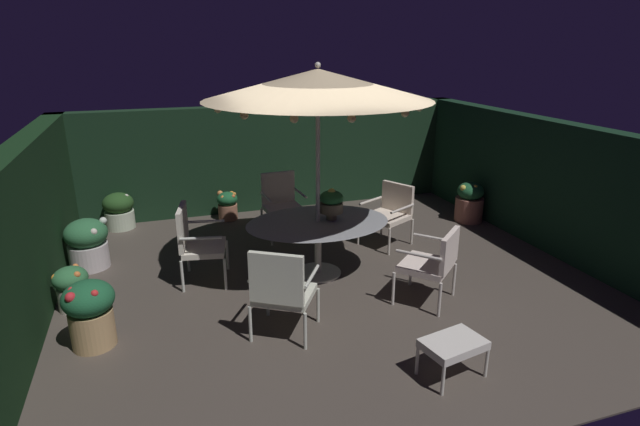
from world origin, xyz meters
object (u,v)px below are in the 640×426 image
object	(u,v)px
patio_dining_table	(318,230)
potted_plant_right_near	(87,242)
centerpiece_planter	(332,202)
patio_chair_south	(281,201)
potted_plant_right_far	(90,311)
potted_plant_back_right	(71,287)
ottoman_footrest	(453,345)
potted_plant_back_left	(119,210)
patio_umbrella	(318,85)
patio_chair_north	(195,239)
patio_chair_northeast	(281,288)
potted_plant_back_center	(469,202)
potted_plant_front_corner	(227,205)
patio_chair_southeast	(390,210)
patio_chair_east	(434,260)

from	to	relation	value
patio_dining_table	potted_plant_right_near	bearing A→B (deg)	157.67
centerpiece_planter	patio_chair_south	size ratio (longest dim) A/B	0.42
potted_plant_right_far	potted_plant_back_right	bearing A→B (deg)	108.08
patio_chair_south	ottoman_footrest	world-z (taller)	patio_chair_south
potted_plant_back_left	patio_umbrella	bearing A→B (deg)	-46.61
patio_chair_north	potted_plant_back_right	xyz separation A→B (m)	(-1.45, -0.31, -0.29)
patio_chair_northeast	patio_chair_south	xyz separation A→B (m)	(0.75, 2.92, 0.01)
potted_plant_back_left	potted_plant_back_center	bearing A→B (deg)	-14.97
ottoman_footrest	potted_plant_front_corner	xyz separation A→B (m)	(-1.30, 5.10, -0.06)
patio_chair_northeast	potted_plant_front_corner	bearing A→B (deg)	89.51
patio_chair_northeast	patio_chair_southeast	distance (m)	3.05
patio_chair_northeast	patio_chair_southeast	size ratio (longest dim) A/B	1.11
potted_plant_right_near	potted_plant_back_right	bearing A→B (deg)	-93.47
centerpiece_planter	potted_plant_back_center	distance (m)	3.27
centerpiece_planter	potted_plant_right_near	xyz separation A→B (m)	(-3.12, 1.19, -0.62)
centerpiece_planter	potted_plant_back_left	xyz separation A→B (m)	(-2.78, 2.73, -0.68)
patio_dining_table	centerpiece_planter	size ratio (longest dim) A/B	4.49
patio_chair_south	potted_plant_right_near	world-z (taller)	patio_chair_south
patio_dining_table	patio_chair_east	distance (m)	1.57
patio_umbrella	potted_plant_right_far	distance (m)	3.54
patio_umbrella	potted_plant_front_corner	size ratio (longest dim) A/B	5.54
patio_chair_northeast	potted_plant_back_center	distance (m)	4.75
patio_chair_east	potted_plant_right_near	world-z (taller)	patio_chair_east
ottoman_footrest	potted_plant_back_left	world-z (taller)	potted_plant_back_left
centerpiece_planter	patio_chair_north	size ratio (longest dim) A/B	0.41
patio_chair_northeast	ottoman_footrest	xyz separation A→B (m)	(1.33, -1.14, -0.25)
patio_chair_north	potted_plant_back_center	size ratio (longest dim) A/B	1.47
patio_chair_northeast	potted_plant_front_corner	size ratio (longest dim) A/B	2.02
patio_chair_north	patio_chair_southeast	size ratio (longest dim) A/B	1.11
patio_chair_northeast	potted_plant_right_near	world-z (taller)	patio_chair_northeast
patio_dining_table	potted_plant_back_left	distance (m)	3.78
patio_dining_table	patio_chair_northeast	xyz separation A→B (m)	(-0.84, -1.34, -0.06)
patio_chair_north	potted_plant_right_near	bearing A→B (deg)	146.88
centerpiece_planter	ottoman_footrest	size ratio (longest dim) A/B	0.67
centerpiece_planter	patio_chair_southeast	bearing A→B (deg)	30.39
patio_dining_table	potted_plant_back_right	world-z (taller)	patio_dining_table
potted_plant_right_near	potted_plant_right_far	world-z (taller)	potted_plant_right_far
centerpiece_planter	potted_plant_front_corner	distance (m)	2.89
potted_plant_back_center	potted_plant_back_right	xyz separation A→B (m)	(-6.17, -1.21, -0.05)
patio_umbrella	potted_plant_back_right	xyz separation A→B (m)	(-3.00, -0.00, -2.19)
patio_chair_east	potted_plant_back_right	world-z (taller)	patio_chair_east
patio_umbrella	patio_chair_southeast	size ratio (longest dim) A/B	3.04
patio_chair_south	potted_plant_back_left	distance (m)	2.77
potted_plant_back_left	potted_plant_right_far	bearing A→B (deg)	-92.05
potted_plant_back_right	patio_chair_south	bearing A→B (deg)	28.51
patio_chair_south	potted_plant_back_left	bearing A→B (deg)	155.05
patio_dining_table	potted_plant_right_far	world-z (taller)	patio_dining_table
potted_plant_back_left	potted_plant_back_center	distance (m)	5.95
centerpiece_planter	patio_chair_south	bearing A→B (deg)	100.20
potted_plant_right_far	patio_umbrella	bearing A→B (deg)	17.96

